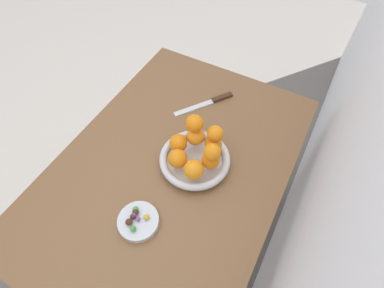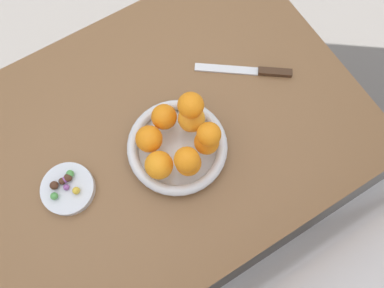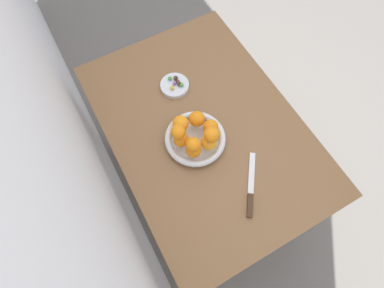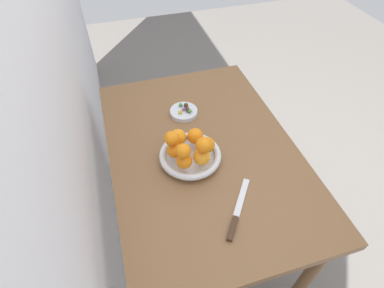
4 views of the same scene
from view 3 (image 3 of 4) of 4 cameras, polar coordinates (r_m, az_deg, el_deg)
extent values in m
plane|color=slate|center=(1.94, 1.49, -6.72)|extent=(6.00, 6.00, 0.00)
cube|color=white|center=(0.79, -27.79, 5.45)|extent=(4.00, 0.05, 2.50)
cube|color=brown|center=(1.27, 2.26, 3.08)|extent=(1.10, 0.76, 0.04)
cylinder|color=brown|center=(1.63, 20.76, -11.77)|extent=(0.05, 0.05, 0.70)
cylinder|color=brown|center=(1.90, 2.90, 13.64)|extent=(0.05, 0.05, 0.70)
cylinder|color=brown|center=(1.50, 0.29, -24.20)|extent=(0.05, 0.05, 0.70)
cylinder|color=brown|center=(1.79, -15.17, 5.35)|extent=(0.05, 0.05, 0.70)
cylinder|color=silver|center=(1.22, 0.61, 0.70)|extent=(0.20, 0.20, 0.01)
torus|color=silver|center=(1.20, 0.62, 1.10)|extent=(0.25, 0.25, 0.03)
cylinder|color=silver|center=(1.35, -3.32, 11.01)|extent=(0.13, 0.13, 0.02)
sphere|color=orange|center=(1.15, 3.26, 0.38)|extent=(0.07, 0.07, 0.07)
sphere|color=orange|center=(1.18, 3.45, 3.17)|extent=(0.06, 0.06, 0.06)
sphere|color=orange|center=(1.19, 0.93, 4.81)|extent=(0.06, 0.06, 0.06)
sphere|color=orange|center=(1.18, -2.20, 3.89)|extent=(0.07, 0.07, 0.07)
sphere|color=orange|center=(1.15, -2.11, 0.89)|extent=(0.06, 0.06, 0.06)
sphere|color=orange|center=(1.13, 0.31, -1.16)|extent=(0.06, 0.06, 0.06)
sphere|color=orange|center=(1.09, 3.77, 1.82)|extent=(0.06, 0.06, 0.06)
sphere|color=orange|center=(1.10, -2.66, 2.33)|extent=(0.06, 0.06, 0.06)
sphere|color=orange|center=(1.08, 0.23, -0.10)|extent=(0.06, 0.06, 0.06)
sphere|color=#4C9947|center=(1.35, -4.22, 12.35)|extent=(0.02, 0.02, 0.02)
sphere|color=#4C9947|center=(1.33, -2.01, 11.21)|extent=(0.02, 0.02, 0.02)
sphere|color=#472819|center=(1.35, -3.10, 12.46)|extent=(0.02, 0.02, 0.02)
sphere|color=gold|center=(1.32, -3.81, 10.60)|extent=(0.02, 0.02, 0.02)
sphere|color=#8C4C99|center=(1.34, -3.37, 11.41)|extent=(0.01, 0.01, 0.01)
sphere|color=#472819|center=(1.34, -2.81, 11.76)|extent=(0.02, 0.02, 0.02)
sphere|color=#8C4C99|center=(1.34, -2.54, 11.55)|extent=(0.02, 0.02, 0.02)
sphere|color=#472819|center=(1.33, -2.37, 11.37)|extent=(0.02, 0.02, 0.02)
cube|color=#3F2819|center=(1.15, 11.00, -11.45)|extent=(0.08, 0.07, 0.01)
cube|color=silver|center=(1.20, 11.28, -5.43)|extent=(0.15, 0.12, 0.01)
camera|label=1|loc=(0.97, -40.19, 43.18)|focal=28.00mm
camera|label=2|loc=(0.60, -33.96, 36.37)|focal=35.00mm
camera|label=4|loc=(0.37, 67.09, -56.42)|focal=28.00mm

